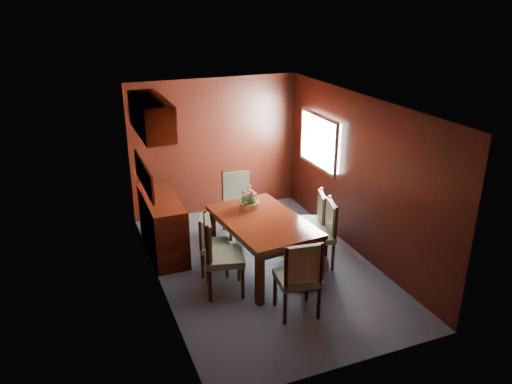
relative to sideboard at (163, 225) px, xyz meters
name	(u,v)px	position (x,y,z in m)	size (l,w,h in m)	color
ground	(264,266)	(1.25, -1.00, -0.45)	(4.50, 4.50, 0.00)	#353C48
room_shell	(249,154)	(1.15, -0.67, 1.18)	(3.06, 4.52, 2.41)	black
sideboard	(163,225)	(0.00, 0.00, 0.00)	(0.48, 1.40, 0.90)	#330F06
dining_table	(263,226)	(1.21, -1.03, 0.22)	(1.21, 1.76, 0.78)	#330F06
chair_left_near	(218,251)	(0.44, -1.36, 0.15)	(0.59, 0.61, 1.08)	black
chair_left_far	(209,241)	(0.48, -0.83, 0.03)	(0.50, 0.52, 0.87)	black
chair_right_near	(323,230)	(2.07, -1.22, 0.10)	(0.56, 0.58, 0.99)	black
chair_right_far	(314,218)	(2.17, -0.77, 0.07)	(0.55, 0.56, 0.94)	black
chair_head	(300,274)	(1.18, -2.24, 0.13)	(0.55, 0.53, 1.04)	black
chair_foot	(238,199)	(1.30, 0.24, 0.13)	(0.52, 0.50, 1.04)	black
flower_centerpiece	(249,198)	(1.18, -0.57, 0.48)	(0.32, 0.32, 0.32)	#B06635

